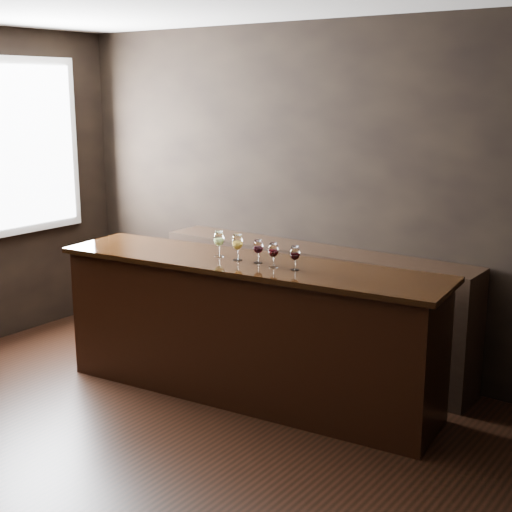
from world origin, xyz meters
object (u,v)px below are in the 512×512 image
Objects in this scene: back_bar_shelf at (311,307)px; glass_red_b at (273,251)px; glass_white at (219,239)px; glass_amber at (237,242)px; glass_red_c at (295,254)px; bar_counter at (247,332)px; glass_red_a at (258,247)px.

glass_red_b is at bearing -76.29° from back_bar_shelf.
back_bar_shelf is 14.42× the size of glass_white.
glass_amber reaches higher than glass_red_c.
glass_white is at bearing 179.01° from glass_red_c.
glass_red_b is at bearing -2.71° from glass_amber.
glass_red_c reaches higher than bar_counter.
glass_red_b is at bearing -12.79° from bar_counter.
glass_red_c is (0.17, 0.02, -0.00)m from glass_red_b.
glass_amber is 0.50m from glass_red_c.
back_bar_shelf is at bearing 93.46° from glass_red_a.
glass_red_c is at bearing 6.21° from glass_red_b.
glass_amber is at bearing -98.60° from back_bar_shelf.
glass_red_a is at bearing 167.84° from glass_red_b.
glass_amber is (-0.08, -0.01, 0.67)m from bar_counter.
glass_red_b is at bearing -173.79° from glass_red_c.
bar_counter is at bearing -176.80° from glass_red_a.
bar_counter is at bearing 9.46° from glass_amber.
glass_red_a is at bearing 177.27° from glass_red_c.
bar_counter is at bearing -0.40° from glass_white.
glass_white is (-0.26, 0.00, 0.67)m from bar_counter.
glass_red_b is (0.16, -0.03, 0.00)m from glass_red_a.
glass_amber is (-0.12, -0.82, 0.68)m from back_bar_shelf.
bar_counter is 16.81× the size of glass_red_c.
glass_white is 1.09× the size of glass_red_b.
bar_counter is at bearing -93.45° from back_bar_shelf.
glass_red_c is at bearing -0.99° from glass_white.
glass_amber is at bearing -176.99° from bar_counter.
bar_counter is 16.31× the size of glass_red_b.
glass_red_a is at bearing -3.25° from bar_counter.
glass_red_c is (0.42, -0.01, 0.66)m from bar_counter.
glass_amber is at bearing 177.29° from glass_red_b.
bar_counter is at bearing 173.66° from glass_red_b.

